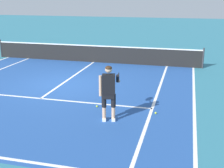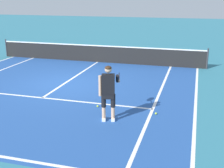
# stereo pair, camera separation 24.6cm
# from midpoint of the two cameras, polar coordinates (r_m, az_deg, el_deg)

# --- Properties ---
(ground_plane) EXTENTS (80.00, 80.00, 0.00)m
(ground_plane) POSITION_cam_midpoint_polar(r_m,az_deg,el_deg) (12.95, -10.16, -0.03)
(ground_plane) COLOR teal
(court_inner_surface) EXTENTS (10.98, 10.84, 0.00)m
(court_inner_surface) POSITION_cam_midpoint_polar(r_m,az_deg,el_deg) (12.32, -11.54, -0.96)
(court_inner_surface) COLOR #234C93
(court_inner_surface) RESTS_ON ground
(line_service) EXTENTS (8.23, 0.10, 0.01)m
(line_service) POSITION_cam_midpoint_polar(r_m,az_deg,el_deg) (11.33, -14.11, -2.70)
(line_service) COLOR white
(line_service) RESTS_ON ground
(line_centre_service) EXTENTS (0.10, 6.40, 0.01)m
(line_centre_service) POSITION_cam_midpoint_polar(r_m,az_deg,el_deg) (14.09, -8.01, 1.45)
(line_centre_service) COLOR white
(line_centre_service) RESTS_ON ground
(line_singles_right) EXTENTS (0.10, 10.44, 0.01)m
(line_singles_right) POSITION_cam_midpoint_polar(r_m,az_deg,el_deg) (11.21, 7.81, -2.56)
(line_singles_right) COLOR white
(line_singles_right) RESTS_ON ground
(line_doubles_right) EXTENTS (0.10, 10.44, 0.01)m
(line_doubles_right) POSITION_cam_midpoint_polar(r_m,az_deg,el_deg) (11.15, 14.84, -3.08)
(line_doubles_right) COLOR white
(line_doubles_right) RESTS_ON ground
(tennis_net) EXTENTS (11.96, 0.08, 1.07)m
(tennis_net) POSITION_cam_midpoint_polar(r_m,az_deg,el_deg) (16.90, -3.97, 5.84)
(tennis_net) COLOR #333338
(tennis_net) RESTS_ON ground
(tennis_player) EXTENTS (0.59, 1.21, 1.71)m
(tennis_player) POSITION_cam_midpoint_polar(r_m,az_deg,el_deg) (8.79, -1.40, -1.06)
(tennis_player) COLOR white
(tennis_player) RESTS_ON ground
(tennis_ball_near_feet) EXTENTS (0.07, 0.07, 0.07)m
(tennis_ball_near_feet) POSITION_cam_midpoint_polar(r_m,az_deg,el_deg) (9.68, 7.64, -5.53)
(tennis_ball_near_feet) COLOR #CCE02D
(tennis_ball_near_feet) RESTS_ON ground
(tennis_ball_by_baseline) EXTENTS (0.07, 0.07, 0.07)m
(tennis_ball_by_baseline) POSITION_cam_midpoint_polar(r_m,az_deg,el_deg) (10.17, -3.59, -4.28)
(tennis_ball_by_baseline) COLOR #CCE02D
(tennis_ball_by_baseline) RESTS_ON ground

